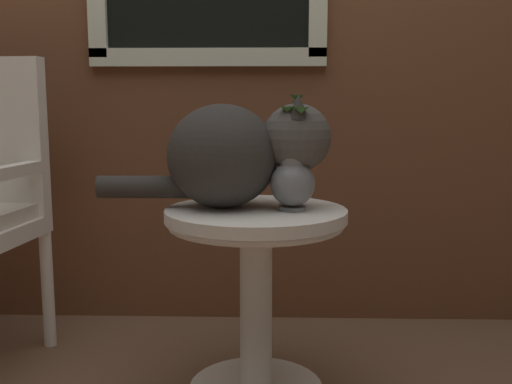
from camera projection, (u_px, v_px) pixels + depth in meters
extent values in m
cube|color=beige|center=(208.00, 57.00, 2.32)|extent=(0.93, 0.03, 0.07)
cylinder|color=silver|center=(256.00, 305.00, 1.79)|extent=(0.10, 0.10, 0.52)
cylinder|color=silver|center=(256.00, 215.00, 1.75)|extent=(0.54, 0.54, 0.03)
torus|color=silver|center=(256.00, 224.00, 1.75)|extent=(0.52, 0.52, 0.02)
cylinder|color=silver|center=(48.00, 289.00, 2.17)|extent=(0.04, 0.04, 0.43)
cube|color=silver|center=(9.00, 172.00, 1.91)|extent=(0.09, 0.41, 0.04)
ellipsoid|color=#33302D|center=(222.00, 156.00, 1.75)|extent=(0.33, 0.31, 0.31)
sphere|color=#494643|center=(297.00, 138.00, 1.74)|extent=(0.20, 0.20, 0.20)
cone|color=#33302D|center=(298.00, 107.00, 1.67)|extent=(0.06, 0.06, 0.07)
cone|color=#33302D|center=(296.00, 106.00, 1.78)|extent=(0.06, 0.06, 0.07)
cylinder|color=#33302D|center=(148.00, 187.00, 1.76)|extent=(0.30, 0.07, 0.07)
cylinder|color=slate|center=(292.00, 208.00, 1.72)|extent=(0.08, 0.08, 0.01)
ellipsoid|color=slate|center=(292.00, 184.00, 1.71)|extent=(0.13, 0.13, 0.13)
cylinder|color=slate|center=(293.00, 156.00, 1.70)|extent=(0.07, 0.07, 0.06)
torus|color=slate|center=(293.00, 145.00, 1.69)|extent=(0.09, 0.09, 0.02)
cylinder|color=#387533|center=(290.00, 127.00, 1.68)|extent=(0.02, 0.01, 0.10)
cone|color=#387533|center=(288.00, 110.00, 1.67)|extent=(0.04, 0.04, 0.02)
cylinder|color=#387533|center=(295.00, 121.00, 1.71)|extent=(0.02, 0.06, 0.14)
cone|color=#387533|center=(297.00, 98.00, 1.72)|extent=(0.04, 0.04, 0.02)
cylinder|color=#387533|center=(297.00, 128.00, 1.67)|extent=(0.03, 0.04, 0.10)
cone|color=#387533|center=(301.00, 110.00, 1.64)|extent=(0.04, 0.04, 0.02)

